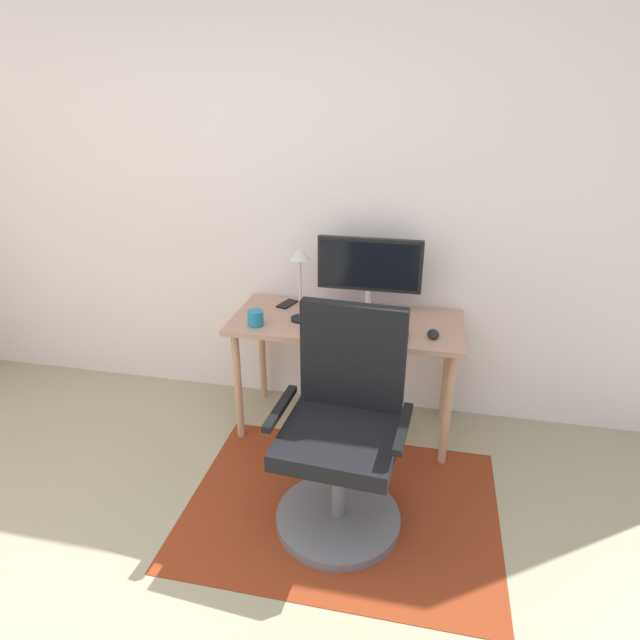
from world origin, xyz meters
The scene contains 10 objects.
wall_back centered at (0.00, 2.20, 1.30)m, with size 6.00×0.10×2.60m, color silver.
area_rug centered at (0.40, 1.16, 0.00)m, with size 1.51×1.13×0.01m, color maroon.
desk centered at (0.30, 1.84, 0.62)m, with size 1.29×0.57×0.71m.
monitor centered at (0.40, 1.99, 0.98)m, with size 0.59×0.18×0.44m.
keyboard centered at (0.43, 1.69, 0.72)m, with size 0.43×0.13×0.02m, color black.
computer_mouse centered at (0.78, 1.73, 0.72)m, with size 0.06×0.10×0.03m, color black.
coffee_cup centered at (-0.18, 1.67, 0.75)m, with size 0.09×0.09×0.09m, color teal.
cell_phone centered at (-0.09, 2.00, 0.71)m, with size 0.07×0.14×0.01m, color black.
desk_lamp centered at (0.05, 1.79, 1.00)m, with size 0.11×0.11×0.42m.
office_chair centered at (0.40, 1.12, 0.42)m, with size 0.61×0.59×1.04m.
Camera 1 is at (0.72, -0.86, 1.92)m, focal length 30.01 mm.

